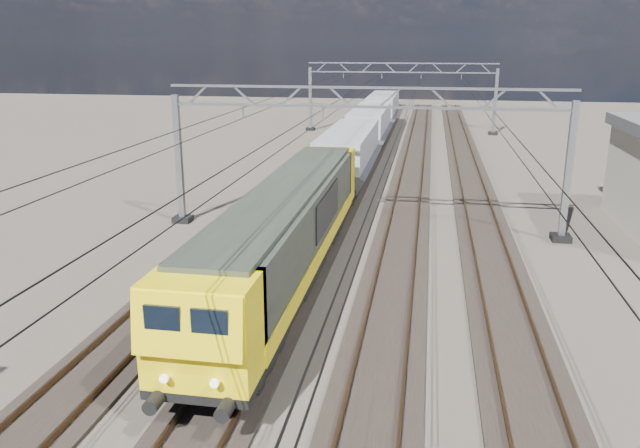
% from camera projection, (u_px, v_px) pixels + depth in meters
% --- Properties ---
extents(ground, '(160.00, 160.00, 0.00)m').
position_uv_depth(ground, '(352.00, 257.00, 27.51)').
color(ground, '#2B2720').
rests_on(ground, ground).
extents(track_outer_west, '(2.60, 140.00, 0.30)m').
position_uv_depth(track_outer_west, '(222.00, 248.00, 28.48)').
color(track_outer_west, black).
rests_on(track_outer_west, ground).
extents(track_loco, '(2.60, 140.00, 0.30)m').
position_uv_depth(track_loco, '(308.00, 253.00, 27.82)').
color(track_loco, black).
rests_on(track_loco, ground).
extents(track_inner_east, '(2.60, 140.00, 0.30)m').
position_uv_depth(track_inner_east, '(398.00, 258.00, 27.16)').
color(track_inner_east, black).
rests_on(track_inner_east, ground).
extents(track_outer_east, '(2.60, 140.00, 0.30)m').
position_uv_depth(track_outer_east, '(492.00, 263.00, 26.49)').
color(track_outer_east, black).
rests_on(track_outer_east, ground).
extents(catenary_gantry_mid, '(19.90, 0.90, 7.11)m').
position_uv_depth(catenary_gantry_mid, '(364.00, 154.00, 30.20)').
color(catenary_gantry_mid, gray).
rests_on(catenary_gantry_mid, ground).
extents(catenary_gantry_far, '(19.90, 0.90, 7.11)m').
position_uv_depth(catenary_gantry_far, '(401.00, 95.00, 64.23)').
color(catenary_gantry_far, gray).
rests_on(catenary_gantry_far, ground).
extents(overhead_wires, '(12.03, 140.00, 0.53)m').
position_uv_depth(overhead_wires, '(372.00, 107.00, 33.46)').
color(overhead_wires, black).
rests_on(overhead_wires, ground).
extents(locomotive, '(2.76, 21.10, 3.62)m').
position_uv_depth(locomotive, '(288.00, 229.00, 23.55)').
color(locomotive, black).
rests_on(locomotive, ground).
extents(hopper_wagon_lead, '(3.38, 13.00, 3.25)m').
position_uv_depth(hopper_wagon_lead, '(349.00, 153.00, 40.31)').
color(hopper_wagon_lead, black).
rests_on(hopper_wagon_lead, ground).
extents(hopper_wagon_mid, '(3.38, 13.00, 3.25)m').
position_uv_depth(hopper_wagon_mid, '(370.00, 125.00, 53.73)').
color(hopper_wagon_mid, black).
rests_on(hopper_wagon_mid, ground).
extents(hopper_wagon_third, '(3.38, 13.00, 3.25)m').
position_uv_depth(hopper_wagon_third, '(383.00, 109.00, 67.16)').
color(hopper_wagon_third, black).
rests_on(hopper_wagon_third, ground).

